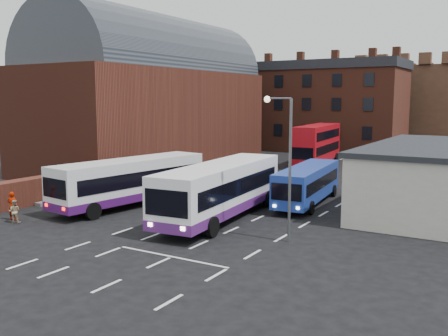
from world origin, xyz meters
The scene contains 12 objects.
ground centered at (0.00, 0.00, 0.00)m, with size 180.00×180.00×0.00m, color black.
railway_station centered at (-15.50, 21.00, 7.64)m, with size 12.00×28.00×16.00m.
forecourt_wall centered at (-10.20, 2.00, 0.90)m, with size 1.20×10.00×1.80m, color #602B1E.
brick_terrace centered at (-6.00, 46.00, 5.50)m, with size 22.00×10.00×11.00m, color brown.
castle_keep centered at (6.00, 66.00, 6.00)m, with size 22.00×22.00×12.00m, color brown.
bus_white_outbound centered at (-4.02, 4.51, 1.86)m, with size 4.21×11.80×3.15m.
bus_white_inbound centered at (3.12, 4.44, 1.96)m, with size 3.90×12.39×3.33m.
bus_blue centered at (6.00, 11.12, 1.53)m, with size 3.17×9.66×2.59m.
bus_red_double centered at (-0.71, 30.98, 2.31)m, with size 3.50×11.06×4.35m.
street_lamp centered at (8.35, 1.97, 4.41)m, with size 1.49×0.32×7.30m.
pedestrian_red centered at (-7.31, -2.25, 0.86)m, with size 0.63×0.41×1.73m, color #9F1700.
pedestrian_beige centered at (-6.66, -2.62, 0.68)m, with size 0.66×0.52×1.36m, color tan.
Camera 1 is at (18.34, -20.68, 7.16)m, focal length 40.00 mm.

